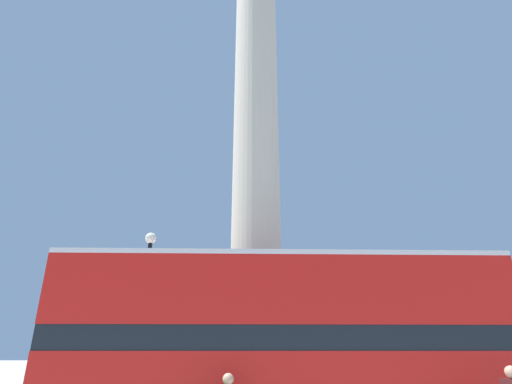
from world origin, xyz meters
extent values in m
cube|color=#BCB29E|center=(0.00, 0.00, 1.75)|extent=(4.57, 4.57, 1.17)
cylinder|color=#BCB29E|center=(0.00, 0.00, 13.25)|extent=(2.00, 2.00, 21.83)
cube|color=black|center=(0.51, -4.96, 2.34)|extent=(11.02, 2.44, 0.55)
cube|color=red|center=(0.51, -4.96, 3.42)|extent=(11.02, 2.49, 1.59)
cube|color=silver|center=(0.51, -4.96, 4.27)|extent=(11.02, 2.49, 0.12)
cube|color=#BCB29E|center=(9.33, 4.77, 1.41)|extent=(4.37, 3.70, 2.82)
ellipsoid|color=brown|center=(9.33, 4.77, 4.41)|extent=(2.30, 1.58, 0.96)
cone|color=brown|center=(10.29, 4.45, 4.85)|extent=(1.05, 0.80, 1.01)
cylinder|color=brown|center=(9.33, 4.77, 5.35)|extent=(0.36, 0.36, 0.90)
sphere|color=brown|center=(9.33, 4.77, 5.94)|extent=(0.28, 0.28, 0.28)
cylinder|color=brown|center=(10.05, 4.81, 3.38)|extent=(0.20, 0.20, 1.11)
cylinder|color=brown|center=(9.88, 4.31, 3.38)|extent=(0.20, 0.20, 1.11)
cylinder|color=brown|center=(8.78, 5.23, 3.38)|extent=(0.20, 0.20, 1.11)
cylinder|color=brown|center=(8.61, 4.73, 3.38)|extent=(0.20, 0.20, 1.11)
cylinder|color=black|center=(-3.70, -1.96, 2.76)|extent=(0.14, 0.14, 5.53)
sphere|color=white|center=(-3.70, -1.96, 5.72)|extent=(0.38, 0.38, 0.38)
sphere|color=tan|center=(4.82, -7.09, 1.68)|extent=(0.24, 0.24, 0.24)
sphere|color=tan|center=(-0.69, -6.93, 1.56)|extent=(0.22, 0.22, 0.22)
camera|label=1|loc=(-0.33, -15.49, 2.05)|focal=28.00mm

